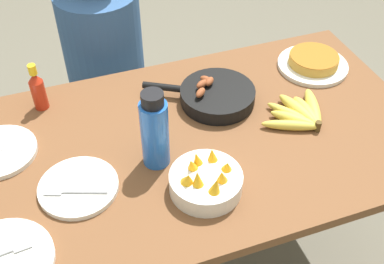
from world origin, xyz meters
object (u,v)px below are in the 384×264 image
empty_plate_far_left (1,263)px  fruit_bowl_mango (206,181)px  person_figure (109,88)px  empty_plate_near_front (78,187)px  banana_bunch (301,114)px  water_bottle (155,131)px  hot_sauce_bottle (38,89)px  frittata_plate_center (313,62)px  skillet (216,95)px

empty_plate_far_left → fruit_bowl_mango: (0.56, 0.06, 0.03)m
person_figure → empty_plate_near_front: bearing=-106.5°
banana_bunch → water_bottle: 0.51m
hot_sauce_bottle → empty_plate_near_front: bearing=-82.5°
frittata_plate_center → skillet: bearing=-170.8°
banana_bunch → water_bottle: bearing=-177.3°
empty_plate_near_front → empty_plate_far_left: bearing=-141.0°
empty_plate_far_left → water_bottle: bearing=24.7°
hot_sauce_bottle → water_bottle: bearing=-51.6°
banana_bunch → person_figure: 0.90m
empty_plate_near_front → fruit_bowl_mango: size_ratio=1.10×
person_figure → skillet: bearing=-61.3°
fruit_bowl_mango → frittata_plate_center: bearing=35.6°
empty_plate_near_front → empty_plate_far_left: 0.28m
empty_plate_near_front → fruit_bowl_mango: bearing=-19.7°
frittata_plate_center → empty_plate_near_front: size_ratio=1.14×
fruit_bowl_mango → person_figure: (-0.11, 0.87, -0.28)m
skillet → empty_plate_far_left: (-0.73, -0.41, -0.02)m
banana_bunch → hot_sauce_bottle: hot_sauce_bottle is taller
empty_plate_near_front → water_bottle: water_bottle is taller
person_figure → hot_sauce_bottle: bearing=-128.2°
frittata_plate_center → empty_plate_near_front: bearing=-162.1°
empty_plate_far_left → hot_sauce_bottle: bearing=73.9°
banana_bunch → fruit_bowl_mango: bearing=-156.1°
skillet → empty_plate_far_left: bearing=59.4°
banana_bunch → water_bottle: size_ratio=0.98×
empty_plate_near_front → fruit_bowl_mango: (0.34, -0.12, 0.03)m
banana_bunch → hot_sauce_bottle: bearing=156.4°
skillet → fruit_bowl_mango: size_ratio=1.74×
empty_plate_near_front → person_figure: bearing=73.5°
empty_plate_near_front → water_bottle: bearing=7.8°
frittata_plate_center → water_bottle: bearing=-158.8°
banana_bunch → frittata_plate_center: (0.18, 0.24, 0.00)m
skillet → person_figure: size_ratio=0.29×
skillet → empty_plate_near_front: size_ratio=1.58×
banana_bunch → fruit_bowl_mango: 0.44m
fruit_bowl_mango → water_bottle: bearing=122.5°
hot_sauce_bottle → person_figure: size_ratio=0.14×
hot_sauce_bottle → person_figure: 0.55m
hot_sauce_bottle → person_figure: person_figure is taller
skillet → frittata_plate_center: (0.41, 0.07, -0.01)m
skillet → frittata_plate_center: size_ratio=1.38×
skillet → empty_plate_far_left: size_ratio=1.37×
empty_plate_near_front → person_figure: (0.22, 0.75, -0.26)m
fruit_bowl_mango → water_bottle: size_ratio=0.81×
empty_plate_far_left → person_figure: 1.06m
water_bottle → hot_sauce_bottle: water_bottle is taller
empty_plate_far_left → hot_sauce_bottle: size_ratio=1.53×
hot_sauce_bottle → person_figure: (0.27, 0.35, -0.32)m
skillet → fruit_bowl_mango: bearing=94.2°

